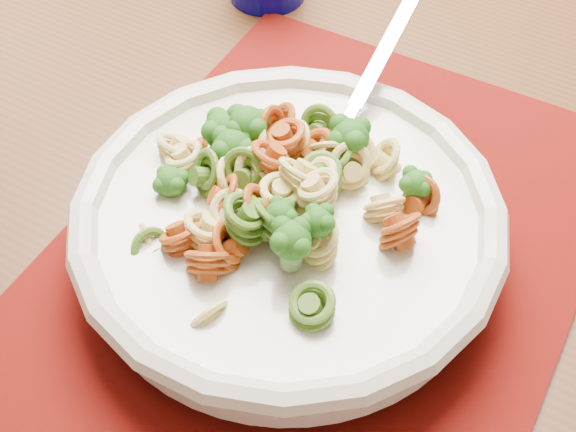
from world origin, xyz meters
TOP-DOWN VIEW (x-y plane):
  - dining_table at (-0.32, -0.73)m, footprint 1.81×1.54m
  - placemat at (-0.22, -0.84)m, footprint 0.54×0.49m
  - pasta_bowl at (-0.25, -0.83)m, footprint 0.29×0.29m
  - pasta_broccoli_heap at (-0.25, -0.83)m, footprint 0.24×0.24m
  - fork at (-0.18, -0.79)m, footprint 0.17×0.10m

SIDE VIEW (x-z plane):
  - dining_table at x=-0.32m, z-range 0.28..1.00m
  - placemat at x=-0.22m, z-range 0.73..0.73m
  - pasta_bowl at x=-0.25m, z-range 0.73..0.79m
  - fork at x=-0.18m, z-range 0.74..0.81m
  - pasta_broccoli_heap at x=-0.25m, z-range 0.74..0.81m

